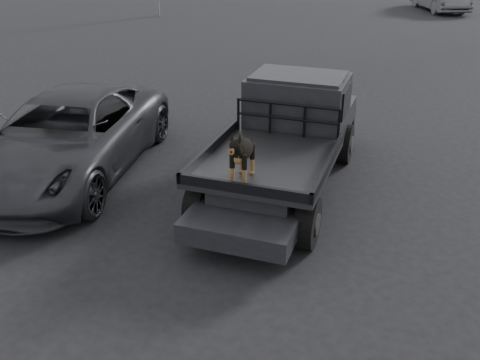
% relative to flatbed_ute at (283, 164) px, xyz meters
% --- Properties ---
extents(ground, '(120.00, 120.00, 0.00)m').
position_rel_flatbed_ute_xyz_m(ground, '(0.44, -2.23, -0.46)').
color(ground, black).
rests_on(ground, ground).
extents(flatbed_ute, '(2.00, 5.40, 0.92)m').
position_rel_flatbed_ute_xyz_m(flatbed_ute, '(0.00, 0.00, 0.00)').
color(flatbed_ute, black).
rests_on(flatbed_ute, ground).
extents(ute_cab, '(1.72, 1.30, 0.88)m').
position_rel_flatbed_ute_xyz_m(ute_cab, '(-0.00, 0.95, 0.90)').
color(ute_cab, black).
rests_on(ute_cab, flatbed_ute).
extents(headache_rack, '(1.80, 0.08, 0.55)m').
position_rel_flatbed_ute_xyz_m(headache_rack, '(-0.00, 0.20, 0.74)').
color(headache_rack, black).
rests_on(headache_rack, flatbed_ute).
extents(dog, '(0.32, 0.60, 0.74)m').
position_rel_flatbed_ute_xyz_m(dog, '(-0.16, -1.67, 0.83)').
color(dog, black).
rests_on(dog, flatbed_ute).
extents(parked_suv, '(3.19, 5.54, 1.46)m').
position_rel_flatbed_ute_xyz_m(parked_suv, '(-3.85, -0.69, 0.27)').
color(parked_suv, '#29292E').
rests_on(parked_suv, ground).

